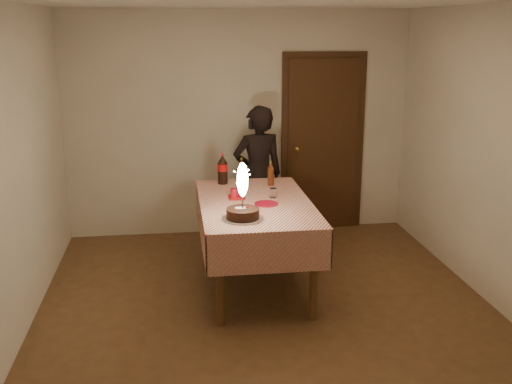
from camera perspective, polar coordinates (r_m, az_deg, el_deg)
ground at (r=5.29m, az=1.24°, el=-11.55°), size 4.00×4.50×0.01m
room_shell at (r=4.85m, az=1.61°, el=6.59°), size 4.04×4.54×2.62m
dining_table at (r=5.55m, az=-0.07°, el=-2.02°), size 1.02×1.72×0.85m
birthday_cake at (r=4.99m, az=-1.27°, el=-1.28°), size 0.35×0.35×0.48m
red_plate at (r=5.43m, az=1.00°, el=-1.12°), size 0.22×0.22×0.01m
red_cup at (r=5.59m, az=-2.03°, el=-0.17°), size 0.08×0.08×0.10m
clear_cup at (r=5.64m, az=1.65°, el=-0.08°), size 0.07×0.07×0.09m
napkin_stack at (r=5.62m, az=-1.85°, el=-0.51°), size 0.15×0.15×0.02m
cola_bottle at (r=6.12m, az=-3.20°, el=2.19°), size 0.10×0.10×0.32m
amber_bottle_left at (r=6.19m, az=-1.38°, el=2.05°), size 0.06×0.06×0.26m
amber_bottle_right at (r=6.05m, az=1.42°, el=1.73°), size 0.06×0.06×0.26m
photographer at (r=6.72m, az=0.20°, el=1.62°), size 0.63×0.49×1.58m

